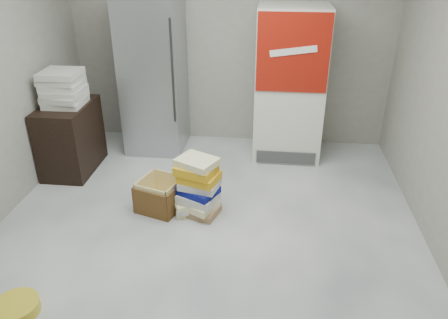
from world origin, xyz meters
TOP-DOWN VIEW (x-y plane):
  - ground at (0.00, 0.00)m, footprint 5.00×5.00m
  - room_shell at (0.00, 0.00)m, footprint 4.04×5.04m
  - steel_fridge at (-0.90, 2.13)m, footprint 0.70×0.72m
  - coke_cooler at (0.75, 2.12)m, footprint 0.80×0.73m
  - wood_shelf at (-1.73, 1.40)m, footprint 0.50×0.80m
  - supply_box_stack at (-1.72, 1.40)m, footprint 0.43×0.44m
  - phonebook_stack_main at (-0.12, 0.64)m, footprint 0.46×0.44m
  - phonebook_stack_side at (-0.21, 0.65)m, footprint 0.40×0.36m
  - cardboard_box at (-0.52, 0.69)m, footprint 0.50×0.50m
  - bucket_lid at (-1.23, -0.80)m, footprint 0.41×0.41m

SIDE VIEW (x-z plane):
  - ground at x=0.00m, z-range 0.00..0.00m
  - bucket_lid at x=-1.23m, z-range 0.00..0.09m
  - phonebook_stack_side at x=-0.21m, z-range 0.00..0.14m
  - cardboard_box at x=-0.52m, z-range -0.03..0.29m
  - phonebook_stack_main at x=-0.12m, z-range 0.00..0.60m
  - wood_shelf at x=-1.73m, z-range 0.00..0.80m
  - coke_cooler at x=0.75m, z-range 0.00..1.80m
  - steel_fridge at x=-0.90m, z-range 0.00..1.90m
  - supply_box_stack at x=-1.72m, z-range 0.80..1.19m
  - room_shell at x=0.00m, z-range 0.39..3.21m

